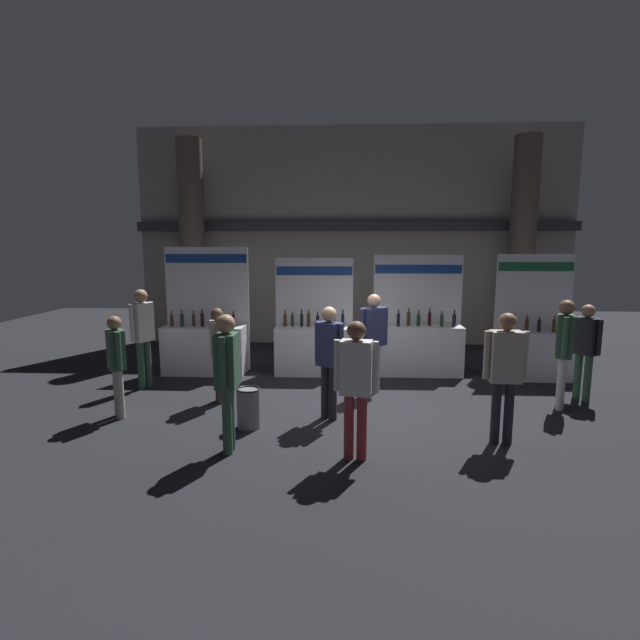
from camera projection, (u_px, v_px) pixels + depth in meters
ground_plane at (359, 407)px, 7.89m from camera, size 24.00×24.00×0.00m
hall_colonnade at (354, 239)px, 12.53m from camera, size 11.29×1.34×5.64m
exhibitor_booth_0 at (205, 343)px, 9.94m from camera, size 1.74×0.66×2.59m
exhibitor_booth_1 at (313, 345)px, 9.91m from camera, size 1.61×0.66×2.35m
exhibitor_booth_2 at (418, 344)px, 9.88m from camera, size 1.82×0.66×2.42m
exhibitor_booth_3 at (536, 349)px, 9.55m from camera, size 1.51×0.66×2.45m
trash_bin at (249, 408)px, 6.98m from camera, size 0.34×0.34×0.59m
visitor_0 at (329, 353)px, 7.22m from camera, size 0.44×0.38×1.73m
visitor_1 at (142, 329)px, 8.81m from camera, size 0.37×0.49×1.84m
visitor_2 at (227, 371)px, 6.04m from camera, size 0.26×0.50×1.78m
visitor_3 at (585, 343)px, 8.17m from camera, size 0.40×0.49×1.64m
visitor_4 at (218, 347)px, 8.01m from camera, size 0.34×0.49×1.60m
visitor_5 at (356, 378)px, 5.83m from camera, size 0.54×0.30×1.73m
visitor_6 at (373, 333)px, 8.55m from camera, size 0.51×0.48×1.78m
visitor_7 at (564, 344)px, 7.69m from camera, size 0.36×0.52×1.77m
visitor_8 at (117, 359)px, 7.32m from camera, size 0.37×0.41×1.58m
visitor_9 at (505, 366)px, 6.31m from camera, size 0.57×0.25×1.76m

